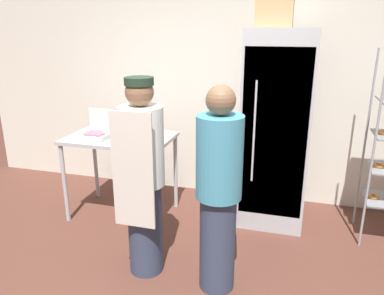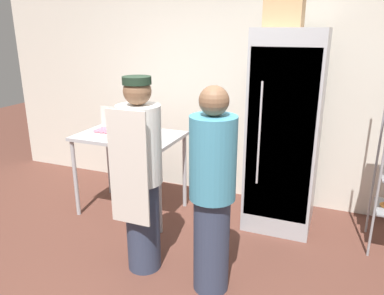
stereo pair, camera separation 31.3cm
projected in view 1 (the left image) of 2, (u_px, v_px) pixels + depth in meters
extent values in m
cube|color=silver|center=(222.00, 70.00, 4.35)|extent=(6.40, 0.12, 3.02)
cube|color=#ADAFB5|center=(276.00, 129.00, 3.81)|extent=(0.66, 0.69, 1.98)
cube|color=#93959B|center=(274.00, 136.00, 3.50)|extent=(0.61, 0.02, 1.63)
cylinder|color=silver|center=(254.00, 133.00, 3.51)|extent=(0.02, 0.02, 0.98)
cylinder|color=#93969B|center=(373.00, 156.00, 3.30)|extent=(0.02, 0.02, 1.80)
cylinder|color=#93969B|center=(365.00, 142.00, 3.70)|extent=(0.02, 0.02, 1.80)
torus|color=orange|center=(374.00, 196.00, 3.62)|extent=(0.10, 0.10, 0.03)
torus|color=orange|center=(379.00, 165.00, 3.52)|extent=(0.10, 0.10, 0.03)
torus|color=orange|center=(384.00, 132.00, 3.42)|extent=(0.10, 0.10, 0.03)
cube|color=#ADAFB5|center=(120.00, 138.00, 3.93)|extent=(1.09, 0.71, 0.04)
cylinder|color=#ADAFB5|center=(65.00, 184.00, 3.90)|extent=(0.04, 0.04, 0.86)
cylinder|color=#ADAFB5|center=(155.00, 195.00, 3.64)|extent=(0.04, 0.04, 0.86)
cylinder|color=#ADAFB5|center=(96.00, 163.00, 4.48)|extent=(0.04, 0.04, 0.86)
cylinder|color=#ADAFB5|center=(176.00, 172.00, 4.22)|extent=(0.04, 0.04, 0.86)
cube|color=silver|center=(96.00, 136.00, 3.83)|extent=(0.27, 0.24, 0.05)
cube|color=silver|center=(101.00, 120.00, 3.90)|extent=(0.26, 0.01, 0.24)
torus|color=#C66B84|center=(87.00, 134.00, 3.78)|extent=(0.07, 0.07, 0.02)
torus|color=#C66B84|center=(93.00, 134.00, 3.77)|extent=(0.07, 0.07, 0.02)
torus|color=#C66B84|center=(99.00, 135.00, 3.75)|extent=(0.07, 0.07, 0.02)
torus|color=#C66B84|center=(90.00, 132.00, 3.84)|extent=(0.07, 0.07, 0.02)
torus|color=#C66B84|center=(96.00, 133.00, 3.82)|extent=(0.07, 0.07, 0.02)
torus|color=#C66B84|center=(101.00, 133.00, 3.80)|extent=(0.07, 0.07, 0.02)
torus|color=#C66B84|center=(93.00, 131.00, 3.89)|extent=(0.07, 0.07, 0.02)
torus|color=#C66B84|center=(99.00, 131.00, 3.88)|extent=(0.07, 0.07, 0.02)
cylinder|color=black|center=(122.00, 132.00, 3.93)|extent=(0.12, 0.12, 0.08)
cylinder|color=#B2BCC1|center=(122.00, 122.00, 3.90)|extent=(0.09, 0.09, 0.14)
cylinder|color=black|center=(121.00, 115.00, 3.87)|extent=(0.09, 0.09, 0.02)
cube|color=tan|center=(275.00, 13.00, 3.47)|extent=(0.34, 0.30, 0.25)
cylinder|color=#333D56|center=(145.00, 228.00, 3.10)|extent=(0.28, 0.28, 0.79)
cylinder|color=silver|center=(142.00, 146.00, 2.89)|extent=(0.35, 0.35, 0.63)
sphere|color=brown|center=(139.00, 92.00, 2.76)|extent=(0.21, 0.21, 0.21)
cube|color=beige|center=(133.00, 171.00, 2.76)|extent=(0.33, 0.02, 0.90)
cylinder|color=#1E3323|center=(139.00, 81.00, 2.73)|extent=(0.22, 0.22, 0.06)
cylinder|color=#333D56|center=(217.00, 243.00, 2.90)|extent=(0.28, 0.28, 0.78)
cylinder|color=teal|center=(219.00, 157.00, 2.69)|extent=(0.34, 0.34, 0.62)
sphere|color=brown|center=(221.00, 100.00, 2.56)|extent=(0.21, 0.21, 0.21)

